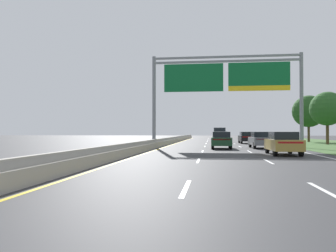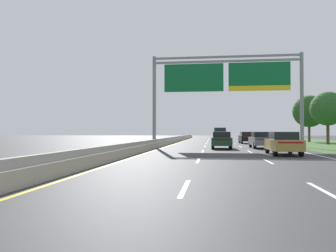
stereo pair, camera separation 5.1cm
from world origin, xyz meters
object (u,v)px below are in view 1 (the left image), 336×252
pickup_truck_silver (220,135)px  roadside_tree_distant (309,111)px  car_black_right_lane_sedan (246,137)px  car_gold_right_lane_sedan (283,143)px  car_grey_right_lane_sedan (261,140)px  overhead_sign_gantry (226,81)px  roadside_tree_far (327,109)px  car_darkgreen_centre_lane_sedan (221,140)px

pickup_truck_silver → roadside_tree_distant: 14.43m
car_black_right_lane_sedan → car_gold_right_lane_sedan: 22.73m
pickup_truck_silver → car_black_right_lane_sedan: 5.93m
pickup_truck_silver → car_grey_right_lane_sedan: bearing=-171.0°
car_gold_right_lane_sedan → overhead_sign_gantry: bearing=17.4°
pickup_truck_silver → car_grey_right_lane_sedan: 18.59m
car_gold_right_lane_sedan → car_grey_right_lane_sedan: (-0.17, 9.28, 0.00)m
car_gold_right_lane_sedan → car_black_right_lane_sedan: bearing=0.0°
overhead_sign_gantry → roadside_tree_far: size_ratio=2.31×
car_grey_right_lane_sedan → roadside_tree_far: roadside_tree_far is taller
roadside_tree_far → roadside_tree_distant: 10.77m
car_gold_right_lane_sedan → roadside_tree_distant: 32.36m
pickup_truck_silver → roadside_tree_distant: bearing=-79.4°
car_black_right_lane_sedan → car_grey_right_lane_sedan: same height
car_grey_right_lane_sedan → roadside_tree_distant: roadside_tree_distant is taller
overhead_sign_gantry → pickup_truck_silver: (-0.21, 16.96, -5.60)m
pickup_truck_silver → car_gold_right_lane_sedan: pickup_truck_silver is taller
roadside_tree_far → car_darkgreen_centre_lane_sedan: bearing=-138.2°
car_darkgreen_centre_lane_sedan → car_grey_right_lane_sedan: bearing=-69.7°
car_black_right_lane_sedan → roadside_tree_far: (9.47, -2.94, 3.59)m
roadside_tree_far → car_gold_right_lane_sedan: bearing=-115.2°
roadside_tree_far → car_grey_right_lane_sedan: bearing=-132.0°
pickup_truck_silver → roadside_tree_far: roadside_tree_far is taller
car_gold_right_lane_sedan → car_grey_right_lane_sedan: bearing=0.6°
roadside_tree_far → pickup_truck_silver: bearing=149.0°
roadside_tree_far → car_black_right_lane_sedan: bearing=162.7°
car_darkgreen_centre_lane_sedan → roadside_tree_far: size_ratio=0.68×
pickup_truck_silver → roadside_tree_distant: roadside_tree_distant is taller
pickup_truck_silver → roadside_tree_distant: size_ratio=0.76×
pickup_truck_silver → car_grey_right_lane_sedan: (3.45, -18.26, -0.26)m
pickup_truck_silver → roadside_tree_far: 15.43m
overhead_sign_gantry → roadside_tree_distant: overhead_sign_gantry is taller
car_gold_right_lane_sedan → car_darkgreen_centre_lane_sedan: size_ratio=1.00×
car_gold_right_lane_sedan → car_darkgreen_centre_lane_sedan: (-3.92, 7.96, 0.00)m
pickup_truck_silver → car_black_right_lane_sedan: bearing=-146.2°
overhead_sign_gantry → roadside_tree_far: overhead_sign_gantry is taller
overhead_sign_gantry → roadside_tree_far: (12.70, 9.20, -2.27)m
car_black_right_lane_sedan → car_gold_right_lane_sedan: bearing=179.2°
overhead_sign_gantry → roadside_tree_distant: 24.12m
car_grey_right_lane_sedan → roadside_tree_far: bearing=-43.2°
pickup_truck_silver → roadside_tree_far: bearing=-122.7°
overhead_sign_gantry → car_gold_right_lane_sedan: bearing=-72.2°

